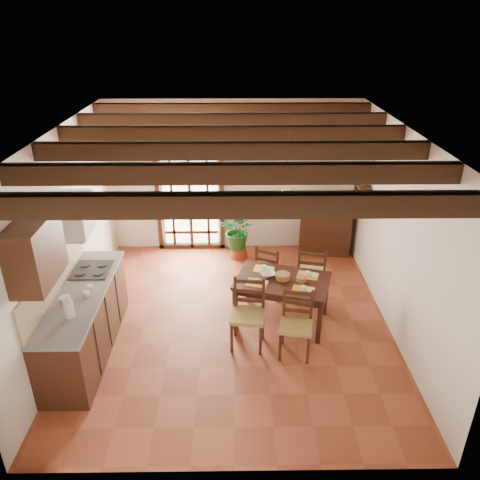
{
  "coord_description": "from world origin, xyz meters",
  "views": [
    {
      "loc": [
        0.02,
        -5.68,
        4.12
      ],
      "look_at": [
        0.1,
        0.4,
        1.15
      ],
      "focal_mm": 35.0,
      "sensor_mm": 36.0,
      "label": 1
    }
  ],
  "objects_px": {
    "crt_tv": "(327,204)",
    "chair_near_left": "(248,326)",
    "dining_table": "(282,285)",
    "sideboard": "(325,233)",
    "kitchen_counter": "(85,320)",
    "chair_far_left": "(270,279)",
    "chair_far_right": "(311,284)",
    "pendant_lamp": "(286,185)",
    "chair_near_right": "(295,335)",
    "potted_plant": "(239,229)"
  },
  "relations": [
    {
      "from": "chair_far_left",
      "to": "crt_tv",
      "type": "height_order",
      "value": "crt_tv"
    },
    {
      "from": "chair_near_right",
      "to": "chair_far_left",
      "type": "bearing_deg",
      "value": 110.36
    },
    {
      "from": "dining_table",
      "to": "crt_tv",
      "type": "distance_m",
      "value": 2.44
    },
    {
      "from": "sideboard",
      "to": "kitchen_counter",
      "type": "bearing_deg",
      "value": -135.46
    },
    {
      "from": "crt_tv",
      "to": "chair_far_right",
      "type": "bearing_deg",
      "value": -96.84
    },
    {
      "from": "sideboard",
      "to": "chair_near_right",
      "type": "bearing_deg",
      "value": -100.06
    },
    {
      "from": "crt_tv",
      "to": "sideboard",
      "type": "bearing_deg",
      "value": 100.16
    },
    {
      "from": "dining_table",
      "to": "sideboard",
      "type": "height_order",
      "value": "sideboard"
    },
    {
      "from": "dining_table",
      "to": "chair_far_left",
      "type": "bearing_deg",
      "value": 116.23
    },
    {
      "from": "chair_far_left",
      "to": "chair_far_right",
      "type": "xyz_separation_m",
      "value": [
        0.63,
        -0.19,
        0.02
      ]
    },
    {
      "from": "crt_tv",
      "to": "potted_plant",
      "type": "xyz_separation_m",
      "value": [
        -1.62,
        -0.17,
        -0.41
      ]
    },
    {
      "from": "crt_tv",
      "to": "chair_near_left",
      "type": "bearing_deg",
      "value": -108.92
    },
    {
      "from": "chair_far_left",
      "to": "crt_tv",
      "type": "bearing_deg",
      "value": -100.94
    },
    {
      "from": "chair_far_right",
      "to": "pendant_lamp",
      "type": "distance_m",
      "value": 1.9
    },
    {
      "from": "pendant_lamp",
      "to": "dining_table",
      "type": "bearing_deg",
      "value": -90.0
    },
    {
      "from": "kitchen_counter",
      "to": "potted_plant",
      "type": "relative_size",
      "value": 1.24
    },
    {
      "from": "sideboard",
      "to": "crt_tv",
      "type": "xyz_separation_m",
      "value": [
        0.0,
        -0.01,
        0.58
      ]
    },
    {
      "from": "chair_far_right",
      "to": "pendant_lamp",
      "type": "relative_size",
      "value": 1.14
    },
    {
      "from": "kitchen_counter",
      "to": "pendant_lamp",
      "type": "bearing_deg",
      "value": 15.27
    },
    {
      "from": "chair_near_left",
      "to": "chair_near_right",
      "type": "distance_m",
      "value": 0.65
    },
    {
      "from": "chair_far_right",
      "to": "crt_tv",
      "type": "distance_m",
      "value": 1.86
    },
    {
      "from": "kitchen_counter",
      "to": "chair_far_right",
      "type": "relative_size",
      "value": 2.33
    },
    {
      "from": "chair_near_left",
      "to": "chair_far_left",
      "type": "relative_size",
      "value": 1.09
    },
    {
      "from": "chair_far_right",
      "to": "sideboard",
      "type": "relative_size",
      "value": 1.04
    },
    {
      "from": "chair_far_right",
      "to": "crt_tv",
      "type": "height_order",
      "value": "crt_tv"
    },
    {
      "from": "dining_table",
      "to": "crt_tv",
      "type": "bearing_deg",
      "value": 82.21
    },
    {
      "from": "chair_near_left",
      "to": "chair_far_right",
      "type": "bearing_deg",
      "value": 54.53
    },
    {
      "from": "chair_near_right",
      "to": "chair_far_left",
      "type": "height_order",
      "value": "chair_near_right"
    },
    {
      "from": "dining_table",
      "to": "sideboard",
      "type": "distance_m",
      "value": 2.43
    },
    {
      "from": "sideboard",
      "to": "pendant_lamp",
      "type": "xyz_separation_m",
      "value": [
        -1.01,
        -2.1,
        1.69
      ]
    },
    {
      "from": "kitchen_counter",
      "to": "chair_near_left",
      "type": "relative_size",
      "value": 2.33
    },
    {
      "from": "dining_table",
      "to": "chair_near_left",
      "type": "height_order",
      "value": "chair_near_left"
    },
    {
      "from": "chair_near_right",
      "to": "crt_tv",
      "type": "relative_size",
      "value": 2.08
    },
    {
      "from": "kitchen_counter",
      "to": "chair_near_left",
      "type": "bearing_deg",
      "value": 2.27
    },
    {
      "from": "kitchen_counter",
      "to": "chair_near_right",
      "type": "relative_size",
      "value": 2.48
    },
    {
      "from": "kitchen_counter",
      "to": "sideboard",
      "type": "height_order",
      "value": "kitchen_counter"
    },
    {
      "from": "chair_near_right",
      "to": "chair_far_left",
      "type": "relative_size",
      "value": 1.02
    },
    {
      "from": "sideboard",
      "to": "crt_tv",
      "type": "bearing_deg",
      "value": -83.06
    },
    {
      "from": "kitchen_counter",
      "to": "chair_near_left",
      "type": "height_order",
      "value": "kitchen_counter"
    },
    {
      "from": "chair_far_right",
      "to": "pendant_lamp",
      "type": "height_order",
      "value": "pendant_lamp"
    },
    {
      "from": "chair_near_left",
      "to": "potted_plant",
      "type": "relative_size",
      "value": 0.53
    },
    {
      "from": "chair_near_left",
      "to": "sideboard",
      "type": "bearing_deg",
      "value": 68.72
    },
    {
      "from": "potted_plant",
      "to": "dining_table",
      "type": "bearing_deg",
      "value": -73.33
    },
    {
      "from": "dining_table",
      "to": "chair_far_left",
      "type": "xyz_separation_m",
      "value": [
        -0.12,
        0.73,
        -0.34
      ]
    },
    {
      "from": "crt_tv",
      "to": "pendant_lamp",
      "type": "xyz_separation_m",
      "value": [
        -1.01,
        -2.09,
        1.1
      ]
    },
    {
      "from": "potted_plant",
      "to": "sideboard",
      "type": "bearing_deg",
      "value": 6.26
    },
    {
      "from": "kitchen_counter",
      "to": "chair_far_right",
      "type": "bearing_deg",
      "value": 20.22
    },
    {
      "from": "chair_near_right",
      "to": "dining_table",
      "type": "bearing_deg",
      "value": 110.24
    },
    {
      "from": "kitchen_counter",
      "to": "chair_far_right",
      "type": "distance_m",
      "value": 3.38
    },
    {
      "from": "kitchen_counter",
      "to": "chair_far_right",
      "type": "xyz_separation_m",
      "value": [
        3.16,
        1.17,
        -0.17
      ]
    }
  ]
}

